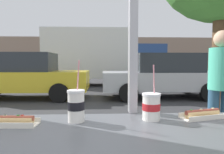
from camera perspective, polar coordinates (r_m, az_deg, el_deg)
The scene contains 11 objects.
ground_plane at distance 9.26m, azimuth -1.48°, elevation -4.08°, with size 60.00×60.00×0.00m, color #38383A.
sidewalk_strip at distance 3.04m, azimuth 1.20°, elevation -20.30°, with size 16.00×2.80×0.11m, color gray.
building_facade_far at distance 22.02m, azimuth -2.19°, elevation 5.93°, with size 28.00×1.20×4.07m, color gray.
soda_cup_left at distance 1.12m, azimuth 11.17°, elevation -8.20°, with size 0.10×0.10×0.30m.
soda_cup_right at distance 1.08m, azimuth -10.23°, elevation -7.96°, with size 0.09×0.09×0.33m.
hotdog_tray_near at distance 1.25m, azimuth 24.39°, elevation -9.67°, with size 0.26×0.16×0.05m.
hotdog_tray_far at distance 1.14m, azimuth -27.23°, elevation -11.14°, with size 0.28×0.11×0.05m.
parked_car_yellow at distance 8.01m, azimuth -24.19°, elevation 0.42°, with size 4.69×1.88×1.67m.
parked_car_silver at distance 7.79m, azimuth 14.39°, elevation 0.49°, with size 4.46×2.02×1.65m.
box_truck at distance 11.74m, azimuth -3.13°, elevation 6.01°, with size 6.78×2.44×3.19m.
pedestrian at distance 3.05m, azimuth 28.67°, elevation -1.45°, with size 0.32×0.32×1.63m.
Camera 1 is at (-0.19, -1.17, 1.31)m, focal length 31.95 mm.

